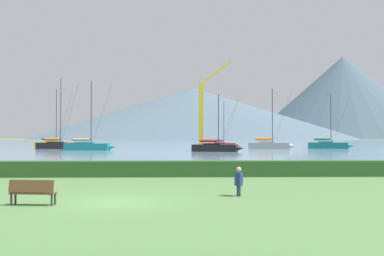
# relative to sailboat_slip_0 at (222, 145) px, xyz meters

# --- Properties ---
(ground_plane) EXTENTS (1000.00, 1000.00, 0.00)m
(ground_plane) POSITION_rel_sailboat_slip_0_xyz_m (-12.02, -84.24, -0.62)
(ground_plane) COLOR #517A42
(harbor_water) EXTENTS (320.00, 246.00, 0.00)m
(harbor_water) POSITION_rel_sailboat_slip_0_xyz_m (-12.02, 52.76, -0.62)
(harbor_water) COLOR slate
(harbor_water) RESTS_ON ground_plane
(hedge_line) EXTENTS (80.00, 1.20, 0.99)m
(hedge_line) POSITION_rel_sailboat_slip_0_xyz_m (-12.02, -73.24, -0.12)
(hedge_line) COLOR #284C23
(hedge_line) RESTS_ON ground_plane
(sailboat_slip_0) EXTENTS (7.44, 3.50, 10.34)m
(sailboat_slip_0) POSITION_rel_sailboat_slip_0_xyz_m (0.00, 0.00, 0.00)
(sailboat_slip_0) COLOR red
(sailboat_slip_0) RESTS_ON harbor_water
(sailboat_slip_1) EXTENTS (9.17, 3.10, 14.13)m
(sailboat_slip_1) POSITION_rel_sailboat_slip_0_xyz_m (-34.03, -10.52, 0.16)
(sailboat_slip_1) COLOR black
(sailboat_slip_1) RESTS_ON harbor_water
(sailboat_slip_2) EXTENTS (9.24, 4.70, 11.08)m
(sailboat_slip_2) POSITION_rel_sailboat_slip_0_xyz_m (20.99, -9.91, 0.13)
(sailboat_slip_2) COLOR #19707A
(sailboat_slip_2) RESTS_ON harbor_water
(sailboat_slip_6) EXTENTS (9.12, 2.94, 13.34)m
(sailboat_slip_6) POSITION_rel_sailboat_slip_0_xyz_m (-38.40, 2.34, 0.15)
(sailboat_slip_6) COLOR gold
(sailboat_slip_6) RESTS_ON harbor_water
(sailboat_slip_7) EXTENTS (9.49, 4.55, 12.00)m
(sailboat_slip_7) POSITION_rel_sailboat_slip_0_xyz_m (8.45, -11.95, 0.16)
(sailboat_slip_7) COLOR #9E9EA3
(sailboat_slip_7) RESTS_ON harbor_water
(sailboat_slip_9) EXTENTS (8.66, 4.30, 9.56)m
(sailboat_slip_9) POSITION_rel_sailboat_slip_0_xyz_m (-3.64, -27.29, 0.08)
(sailboat_slip_9) COLOR black
(sailboat_slip_9) RESTS_ON harbor_water
(sailboat_slip_10) EXTENTS (9.27, 3.37, 12.55)m
(sailboat_slip_10) POSITION_rel_sailboat_slip_0_xyz_m (-26.07, -20.04, 0.15)
(sailboat_slip_10) COLOR #19707A
(sailboat_slip_10) RESTS_ON harbor_water
(park_bench_near_path) EXTENTS (1.73, 0.65, 0.95)m
(park_bench_near_path) POSITION_rel_sailboat_slip_0_xyz_m (-14.98, -85.02, -0.09)
(park_bench_near_path) COLOR brown
(park_bench_near_path) RESTS_ON ground_plane
(person_seated_viewer) EXTENTS (0.36, 0.57, 1.25)m
(person_seated_viewer) POSITION_rel_sailboat_slip_0_xyz_m (-7.03, -82.65, 0.07)
(person_seated_viewer) COLOR #2D3347
(person_seated_viewer) RESTS_ON ground_plane
(dock_crane) EXTENTS (6.57, 2.00, 16.23)m
(dock_crane) POSITION_rel_sailboat_slip_0_xyz_m (-5.48, -20.64, 4.67)
(dock_crane) COLOR #333338
(dock_crane) RESTS_ON ground_plane
(distant_hill_west_ridge) EXTENTS (181.75, 181.75, 79.93)m
(distant_hill_west_ridge) POSITION_rel_sailboat_slip_0_xyz_m (148.62, 330.09, 39.35)
(distant_hill_west_ridge) COLOR #425666
(distant_hill_west_ridge) RESTS_ON ground_plane
(distant_hill_central_peak) EXTENTS (285.27, 285.27, 45.54)m
(distant_hill_central_peak) POSITION_rel_sailboat_slip_0_xyz_m (2.05, 302.70, 22.15)
(distant_hill_central_peak) COLOR #4C6070
(distant_hill_central_peak) RESTS_ON ground_plane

